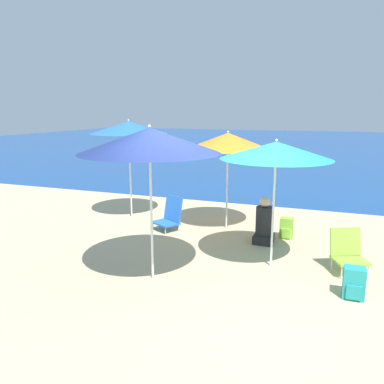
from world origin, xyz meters
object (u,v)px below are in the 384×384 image
person_seated_near (264,224)px  backpack_lime (286,228)px  backpack_teal (354,283)px  beach_umbrella_navy (150,141)px  beach_umbrella_blue (129,128)px  beach_umbrella_orange (228,141)px  beach_chair_lime (348,251)px  beach_umbrella_teal (276,151)px  beach_chair_blue (170,215)px

person_seated_near → backpack_lime: size_ratio=2.19×
person_seated_near → backpack_teal: bearing=-47.9°
beach_umbrella_navy → person_seated_near: 3.06m
beach_umbrella_navy → backpack_lime: (1.69, 2.60, -1.88)m
beach_umbrella_blue → backpack_teal: 5.69m
beach_umbrella_orange → beach_chair_lime: 3.21m
beach_umbrella_teal → beach_umbrella_orange: bearing=125.1°
backpack_teal → beach_chair_lime: bearing=93.7°
backpack_lime → backpack_teal: (1.13, -2.20, 0.01)m
beach_umbrella_teal → backpack_teal: beach_umbrella_teal is taller
beach_umbrella_navy → beach_umbrella_orange: size_ratio=1.10×
beach_umbrella_navy → beach_chair_blue: size_ratio=3.19×
beach_umbrella_navy → beach_umbrella_teal: beach_umbrella_navy is taller
backpack_lime → beach_umbrella_blue: bearing=175.8°
beach_umbrella_teal → beach_chair_lime: 1.94m
beach_umbrella_teal → person_seated_near: (-0.30, 1.08, -1.52)m
person_seated_near → backpack_lime: (0.38, 0.42, -0.17)m
beach_umbrella_teal → beach_chair_blue: bearing=152.4°
beach_umbrella_blue → backpack_teal: size_ratio=5.30×
beach_umbrella_navy → beach_umbrella_orange: 2.85m
beach_chair_blue → beach_umbrella_teal: bearing=1.0°
person_seated_near → beach_umbrella_orange: bearing=146.5°
beach_umbrella_navy → person_seated_near: beach_umbrella_navy is taller
backpack_lime → beach_chair_lime: bearing=-50.8°
beach_umbrella_blue → backpack_lime: beach_umbrella_blue is taller
beach_chair_blue → beach_chair_lime: size_ratio=1.05×
beach_chair_blue → person_seated_near: size_ratio=0.79×
beach_umbrella_blue → beach_chair_lime: bearing=-18.6°
beach_umbrella_navy → beach_umbrella_teal: size_ratio=1.11×
beach_umbrella_blue → person_seated_near: size_ratio=2.52×
beach_umbrella_blue → backpack_teal: bearing=-27.4°
beach_umbrella_navy → beach_umbrella_blue: (-1.95, 2.87, 0.03)m
person_seated_near → backpack_lime: 0.59m
backpack_teal → person_seated_near: bearing=130.3°
beach_umbrella_blue → backpack_lime: 4.11m
beach_umbrella_blue → beach_umbrella_navy: bearing=-55.8°
beach_umbrella_navy → beach_chair_lime: size_ratio=3.37×
beach_umbrella_teal → beach_chair_lime: size_ratio=3.03×
beach_chair_blue → beach_chair_lime: beach_chair_blue is taller
beach_umbrella_blue → beach_chair_lime: (4.71, -1.58, -1.77)m
beach_chair_blue → backpack_teal: (3.53, -1.91, -0.11)m
backpack_teal → beach_umbrella_teal: bearing=150.0°
backpack_teal → beach_umbrella_navy: bearing=-171.9°
person_seated_near → backpack_teal: (1.51, -1.78, -0.16)m
beach_umbrella_teal → backpack_lime: 2.26m
person_seated_near → backpack_lime: person_seated_near is taller
backpack_lime → beach_chair_blue: bearing=-173.2°
beach_umbrella_teal → person_seated_near: 1.89m
backpack_lime → backpack_teal: backpack_teal is taller
beach_umbrella_blue → backpack_lime: size_ratio=5.52×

